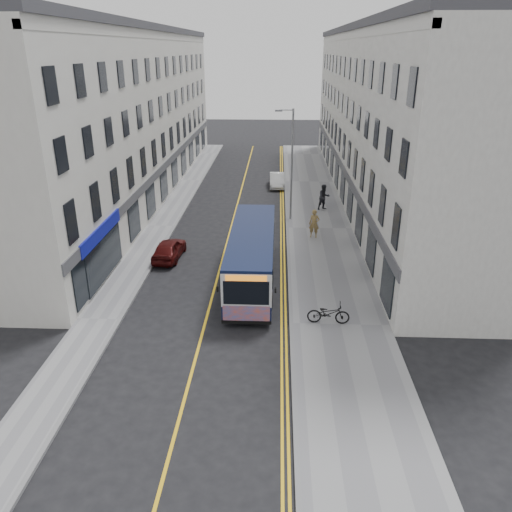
# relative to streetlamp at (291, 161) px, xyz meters

# --- Properties ---
(ground) EXTENTS (140.00, 140.00, 0.00)m
(ground) POSITION_rel_streetlamp_xyz_m (-4.17, -14.00, -4.38)
(ground) COLOR black
(ground) RESTS_ON ground
(pavement_east) EXTENTS (4.50, 64.00, 0.12)m
(pavement_east) POSITION_rel_streetlamp_xyz_m (2.08, -2.00, -4.32)
(pavement_east) COLOR gray
(pavement_east) RESTS_ON ground
(pavement_west) EXTENTS (2.00, 64.00, 0.12)m
(pavement_west) POSITION_rel_streetlamp_xyz_m (-9.17, -2.00, -4.32)
(pavement_west) COLOR gray
(pavement_west) RESTS_ON ground
(kerb_east) EXTENTS (0.18, 64.00, 0.13)m
(kerb_east) POSITION_rel_streetlamp_xyz_m (-0.17, -2.00, -4.32)
(kerb_east) COLOR slate
(kerb_east) RESTS_ON ground
(kerb_west) EXTENTS (0.18, 64.00, 0.13)m
(kerb_west) POSITION_rel_streetlamp_xyz_m (-8.17, -2.00, -4.32)
(kerb_west) COLOR slate
(kerb_west) RESTS_ON ground
(road_centre_line) EXTENTS (0.12, 64.00, 0.01)m
(road_centre_line) POSITION_rel_streetlamp_xyz_m (-4.17, -2.00, -4.38)
(road_centre_line) COLOR yellow
(road_centre_line) RESTS_ON ground
(road_dbl_yellow_inner) EXTENTS (0.10, 64.00, 0.01)m
(road_dbl_yellow_inner) POSITION_rel_streetlamp_xyz_m (-0.62, -2.00, -4.38)
(road_dbl_yellow_inner) COLOR yellow
(road_dbl_yellow_inner) RESTS_ON ground
(road_dbl_yellow_outer) EXTENTS (0.10, 64.00, 0.01)m
(road_dbl_yellow_outer) POSITION_rel_streetlamp_xyz_m (-0.42, -2.00, -4.38)
(road_dbl_yellow_outer) COLOR yellow
(road_dbl_yellow_outer) RESTS_ON ground
(terrace_east) EXTENTS (6.00, 46.00, 13.00)m
(terrace_east) POSITION_rel_streetlamp_xyz_m (7.33, 7.00, 2.12)
(terrace_east) COLOR silver
(terrace_east) RESTS_ON ground
(terrace_west) EXTENTS (6.00, 46.00, 13.00)m
(terrace_west) POSITION_rel_streetlamp_xyz_m (-13.17, 7.00, 2.12)
(terrace_west) COLOR silver
(terrace_west) RESTS_ON ground
(streetlamp) EXTENTS (1.32, 0.18, 8.00)m
(streetlamp) POSITION_rel_streetlamp_xyz_m (0.00, 0.00, 0.00)
(streetlamp) COLOR gray
(streetlamp) RESTS_ON ground
(city_bus) EXTENTS (2.33, 9.97, 2.89)m
(city_bus) POSITION_rel_streetlamp_xyz_m (-2.21, -10.69, -2.80)
(city_bus) COLOR black
(city_bus) RESTS_ON ground
(bicycle) EXTENTS (1.96, 0.77, 1.02)m
(bicycle) POSITION_rel_streetlamp_xyz_m (1.51, -15.14, -3.75)
(bicycle) COLOR black
(bicycle) RESTS_ON pavement_east
(pedestrian_near) EXTENTS (0.74, 0.54, 1.89)m
(pedestrian_near) POSITION_rel_streetlamp_xyz_m (1.56, -3.84, -3.32)
(pedestrian_near) COLOR olive
(pedestrian_near) RESTS_ON pavement_east
(pedestrian_far) EXTENTS (1.20, 1.10, 1.99)m
(pedestrian_far) POSITION_rel_streetlamp_xyz_m (2.70, 2.36, -3.27)
(pedestrian_far) COLOR black
(pedestrian_far) RESTS_ON pavement_east
(car_white) EXTENTS (1.39, 3.76, 1.23)m
(car_white) POSITION_rel_streetlamp_xyz_m (-0.97, 9.58, -3.77)
(car_white) COLOR silver
(car_white) RESTS_ON ground
(car_maroon) EXTENTS (1.70, 3.69, 1.23)m
(car_maroon) POSITION_rel_streetlamp_xyz_m (-7.38, -7.60, -3.77)
(car_maroon) COLOR #470C0B
(car_maroon) RESTS_ON ground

